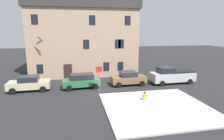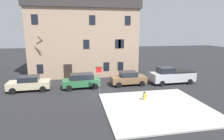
# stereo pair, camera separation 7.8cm
# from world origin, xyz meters

# --- Properties ---
(ground_plane) EXTENTS (120.00, 120.00, 0.00)m
(ground_plane) POSITION_xyz_m (0.00, 0.00, 0.00)
(ground_plane) COLOR #262628
(sidewalk_slab) EXTENTS (8.97, 8.45, 0.12)m
(sidewalk_slab) POSITION_xyz_m (4.12, -5.35, 0.06)
(sidewalk_slab) COLOR #B7B5AD
(sidewalk_slab) RESTS_ON ground_plane
(building_main) EXTENTS (15.85, 8.24, 11.58)m
(building_main) POSITION_xyz_m (-1.23, 10.13, 5.87)
(building_main) COLOR tan
(building_main) RESTS_ON ground_plane
(tree_bare_near) EXTENTS (3.55, 3.56, 6.51)m
(tree_bare_near) POSITION_xyz_m (-7.58, 7.36, 3.54)
(tree_bare_near) COLOR brown
(tree_bare_near) RESTS_ON ground_plane
(tree_bare_mid) EXTENTS (2.10, 1.51, 6.51)m
(tree_bare_mid) POSITION_xyz_m (3.65, 6.94, 3.23)
(tree_bare_mid) COLOR brown
(tree_bare_mid) RESTS_ON ground_plane
(car_beige_sedan) EXTENTS (4.49, 2.21, 1.66)m
(car_beige_sedan) POSITION_xyz_m (-7.76, 1.84, 0.83)
(car_beige_sedan) COLOR #C6B793
(car_beige_sedan) RESTS_ON ground_plane
(car_green_wagon) EXTENTS (4.32, 2.15, 1.70)m
(car_green_wagon) POSITION_xyz_m (-2.02, 1.68, 0.89)
(car_green_wagon) COLOR #2D6B42
(car_green_wagon) RESTS_ON ground_plane
(car_brown_sedan) EXTENTS (4.28, 2.19, 1.69)m
(car_brown_sedan) POSITION_xyz_m (3.67, 1.92, 0.85)
(car_brown_sedan) COLOR brown
(car_brown_sedan) RESTS_ON ground_plane
(pickup_truck_silver) EXTENTS (5.63, 2.34, 2.11)m
(pickup_truck_silver) POSITION_xyz_m (9.33, 1.60, 1.02)
(pickup_truck_silver) COLOR #B7BABF
(pickup_truck_silver) RESTS_ON ground_plane
(fire_hydrant) EXTENTS (0.42, 0.22, 0.81)m
(fire_hydrant) POSITION_xyz_m (3.67, -3.66, 0.54)
(fire_hydrant) COLOR gold
(fire_hydrant) RESTS_ON sidewalk_slab
(street_sign_pole) EXTENTS (0.76, 0.07, 2.91)m
(street_sign_pole) POSITION_xyz_m (-0.25, -0.58, 2.03)
(street_sign_pole) COLOR slate
(street_sign_pole) RESTS_ON ground_plane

